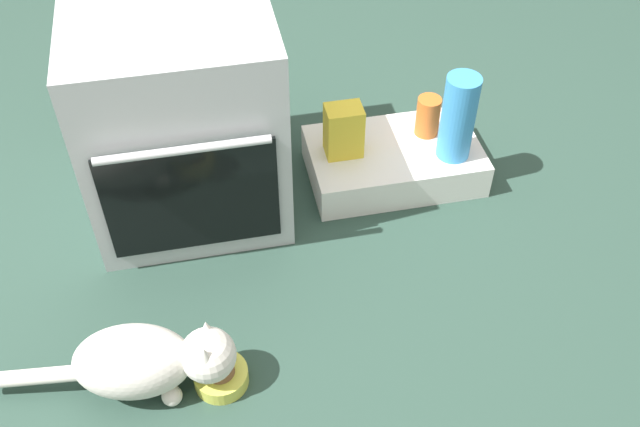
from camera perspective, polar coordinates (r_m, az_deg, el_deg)
The scene contains 8 objects.
ground at distance 2.22m, azimuth -7.90°, elevation -5.09°, with size 8.00×8.00×0.00m, color #284238.
oven at distance 2.27m, azimuth -10.87°, elevation 7.79°, with size 0.58×0.64×0.68m.
pantry_cabinet at distance 2.50m, azimuth 5.80°, elevation 4.14°, with size 0.57×0.35×0.13m, color white.
food_bowl at distance 1.99m, azimuth -7.79°, elevation -12.50°, with size 0.15×0.15×0.08m.
cat at distance 1.94m, azimuth -13.44°, elevation -11.18°, with size 0.65×0.24×0.21m.
sauce_jar at distance 2.49m, azimuth 8.47°, elevation 7.57°, with size 0.08×0.08×0.14m, color #D16023.
water_bottle at distance 2.36m, azimuth 10.80°, elevation 7.41°, with size 0.11×0.11×0.30m, color #388CD1.
snack_bag at distance 2.37m, azimuth 1.87°, elevation 6.52°, with size 0.12×0.09×0.18m, color yellow.
Camera 1 is at (0.01, -1.44, 1.70)m, focal length 40.72 mm.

